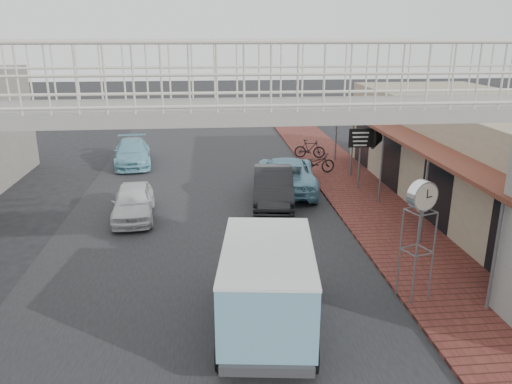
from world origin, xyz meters
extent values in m
plane|color=black|center=(0.00, 0.00, 0.00)|extent=(120.00, 120.00, 0.00)
cube|color=black|center=(0.00, 0.00, 0.01)|extent=(10.00, 60.00, 0.01)
cube|color=brown|center=(6.50, 3.00, 0.05)|extent=(3.00, 40.00, 0.10)
cube|color=gray|center=(11.00, 4.00, 2.00)|extent=(6.00, 18.00, 4.00)
cube|color=brown|center=(7.70, 4.00, 2.90)|extent=(1.80, 18.00, 0.12)
cube|color=silver|center=(8.05, 7.50, 3.30)|extent=(0.08, 2.60, 0.90)
cube|color=#B21914|center=(8.05, 1.00, 3.30)|extent=(0.08, 2.20, 0.80)
cube|color=gray|center=(0.00, -4.00, 5.12)|extent=(14.00, 2.00, 0.24)
cube|color=beige|center=(0.00, -3.05, 5.79)|extent=(14.00, 0.08, 1.10)
cube|color=beige|center=(0.00, -4.95, 5.79)|extent=(14.00, 0.08, 1.10)
imported|color=silver|center=(-2.52, 4.43, 0.61)|extent=(1.70, 3.67, 1.22)
imported|color=black|center=(2.77, 5.55, 0.71)|extent=(1.98, 4.44, 1.42)
imported|color=#74AECA|center=(3.56, 7.27, 0.72)|extent=(2.94, 5.41, 1.44)
imported|color=#70B1C3|center=(-3.63, 12.34, 0.63)|extent=(2.30, 4.51, 1.25)
cylinder|color=black|center=(0.81, -1.55, 0.39)|extent=(0.36, 0.81, 0.79)
cylinder|color=black|center=(2.55, -1.76, 0.39)|extent=(0.36, 0.81, 0.79)
cylinder|color=black|center=(0.45, -4.56, 0.39)|extent=(0.36, 0.81, 0.79)
cylinder|color=black|center=(2.19, -4.77, 0.39)|extent=(0.36, 0.81, 0.79)
cube|color=#6AA1B8|center=(1.46, -3.50, 1.33)|extent=(2.33, 3.80, 1.52)
cube|color=#6AA1B8|center=(1.71, -1.43, 1.07)|extent=(1.93, 1.22, 1.01)
cube|color=black|center=(1.46, -3.50, 1.74)|extent=(2.29, 3.14, 0.56)
cube|color=silver|center=(1.46, -3.50, 2.11)|extent=(2.35, 3.80, 0.07)
imported|color=black|center=(5.30, 9.44, 0.60)|extent=(1.98, 0.98, 1.00)
imported|color=black|center=(5.63, 12.50, 0.59)|extent=(1.69, 0.82, 0.98)
cylinder|color=#59595B|center=(4.95, -2.12, 1.25)|extent=(0.04, 0.04, 2.31)
cylinder|color=#59595B|center=(5.47, -1.94, 1.25)|extent=(0.04, 0.04, 2.31)
cylinder|color=#59595B|center=(5.13, -2.64, 1.25)|extent=(0.04, 0.04, 2.31)
cylinder|color=#59595B|center=(5.65, -2.46, 1.25)|extent=(0.04, 0.04, 2.31)
cylinder|color=silver|center=(5.30, -2.29, 2.79)|extent=(0.79, 0.50, 0.75)
cylinder|color=beige|center=(5.35, -2.42, 2.79)|extent=(0.63, 0.24, 0.66)
cylinder|color=beige|center=(5.25, -2.16, 2.79)|extent=(0.63, 0.24, 0.66)
cylinder|color=#59595B|center=(6.63, 6.90, 1.38)|extent=(0.09, 0.09, 2.55)
cube|color=black|center=(6.63, 6.87, 2.30)|extent=(1.06, 0.08, 0.79)
cone|color=black|center=(7.38, 6.85, 2.30)|extent=(0.56, 0.98, 0.97)
cube|color=white|center=(6.59, 6.84, 2.26)|extent=(0.70, 0.03, 0.53)
camera|label=1|loc=(0.28, -13.10, 6.48)|focal=35.00mm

